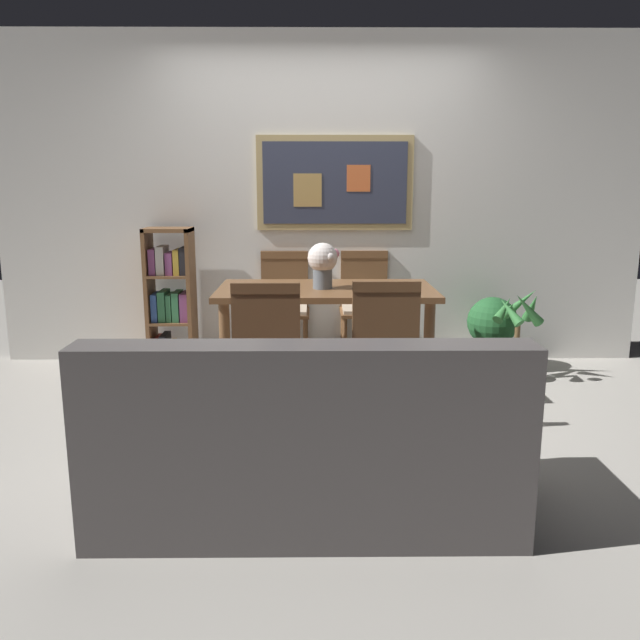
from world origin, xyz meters
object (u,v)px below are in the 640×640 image
at_px(leather_couch, 305,447).
at_px(flower_vase, 323,262).
at_px(dining_chair_far_right, 365,298).
at_px(dining_chair_near_left, 268,344).
at_px(dining_chair_near_right, 383,342).
at_px(tv_remote, 359,287).
at_px(bookshelf, 171,299).
at_px(dining_chair_far_left, 284,299).
at_px(potted_ivy, 492,329).
at_px(dining_table, 326,303).
at_px(potted_palm, 517,341).

height_order(leather_couch, flower_vase, flower_vase).
relative_size(dining_chair_far_right, leather_couch, 0.51).
height_order(dining_chair_near_left, dining_chair_near_right, same).
bearing_deg(leather_couch, dining_chair_far_right, 79.64).
bearing_deg(dining_chair_near_left, flower_vase, 65.61).
bearing_deg(flower_vase, tv_remote, 1.51).
height_order(dining_chair_far_right, bookshelf, bookshelf).
relative_size(dining_chair_far_left, dining_chair_near_left, 1.00).
bearing_deg(leather_couch, tv_remote, 78.28).
distance_m(leather_couch, potted_ivy, 2.71).
bearing_deg(flower_vase, dining_table, 57.63).
xyz_separation_m(dining_table, tv_remote, (0.22, -0.02, 0.11)).
xyz_separation_m(dining_table, potted_palm, (1.42, 0.27, -0.34)).
bearing_deg(leather_couch, dining_chair_far_left, 94.56).
height_order(dining_chair_far_right, potted_palm, dining_chair_far_right).
relative_size(potted_ivy, tv_remote, 3.90).
distance_m(dining_chair_near_right, flower_vase, 0.85).
bearing_deg(bookshelf, dining_chair_far_right, 3.59).
bearing_deg(bookshelf, dining_chair_near_left, -58.63).
relative_size(bookshelf, potted_palm, 1.59).
xyz_separation_m(dining_chair_far_left, dining_chair_far_right, (0.65, 0.03, 0.00)).
distance_m(dining_table, flower_vase, 0.29).
bearing_deg(potted_palm, dining_chair_near_left, -149.84).
xyz_separation_m(leather_couch, potted_ivy, (1.45, 2.29, 0.01)).
height_order(dining_chair_near_right, flower_vase, flower_vase).
height_order(leather_couch, potted_palm, leather_couch).
bearing_deg(potted_ivy, potted_palm, -71.24).
bearing_deg(dining_chair_far_right, potted_ivy, -10.20).
bearing_deg(dining_chair_far_left, bookshelf, -175.46).
relative_size(dining_table, leather_couch, 0.82).
height_order(dining_chair_near_right, leather_couch, dining_chair_near_right).
height_order(dining_chair_near_right, bookshelf, bookshelf).
xyz_separation_m(dining_table, dining_chair_near_right, (0.32, -0.71, -0.10)).
bearing_deg(leather_couch, dining_table, 85.80).
xyz_separation_m(dining_chair_near_left, potted_palm, (1.77, 1.03, -0.24)).
xyz_separation_m(bookshelf, tv_remote, (1.44, -0.68, 0.21)).
bearing_deg(dining_chair_far_right, dining_chair_near_left, -114.04).
bearing_deg(potted_palm, leather_couch, -127.97).
distance_m(dining_chair_near_right, leather_couch, 1.12).
bearing_deg(flower_vase, dining_chair_far_right, 66.28).
relative_size(dining_chair_near_left, potted_palm, 1.31).
relative_size(dining_table, dining_chair_far_left, 1.62).
distance_m(dining_table, potted_ivy, 1.48).
height_order(leather_couch, potted_ivy, leather_couch).
bearing_deg(flower_vase, dining_chair_near_left, -114.39).
bearing_deg(dining_table, dining_chair_far_left, 113.75).
height_order(dining_chair_far_left, potted_palm, dining_chair_far_left).
relative_size(dining_chair_far_left, tv_remote, 5.62).
distance_m(bookshelf, flower_vase, 1.43).
bearing_deg(dining_chair_far_left, dining_chair_far_right, 2.27).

